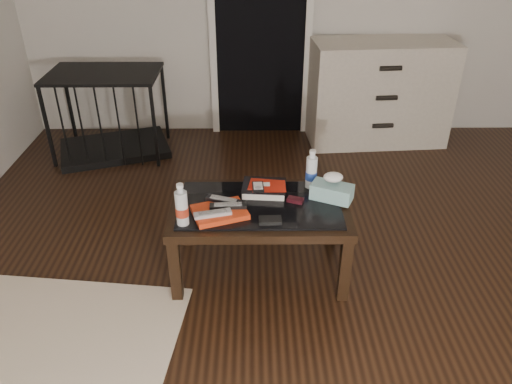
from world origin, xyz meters
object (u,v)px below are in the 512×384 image
dresser (379,93)px  water_bottle_right (312,169)px  coffee_table (260,213)px  tissue_box (332,192)px  pet_crate (112,127)px  textbook (264,188)px  water_bottle_left (181,204)px

dresser → water_bottle_right: (-0.78, -1.66, 0.13)m
coffee_table → tissue_box: size_ratio=4.35×
pet_crate → tissue_box: pet_crate is taller
dresser → pet_crate: bearing=-178.5°
water_bottle_right → tissue_box: (0.11, -0.14, -0.07)m
textbook → pet_crate: bearing=135.4°
pet_crate → water_bottle_left: bearing=-83.4°
coffee_table → pet_crate: pet_crate is taller
water_bottle_right → tissue_box: size_ratio=1.03×
dresser → water_bottle_right: dresser is taller
textbook → tissue_box: (0.38, -0.08, 0.02)m
pet_crate → textbook: pet_crate is taller
coffee_table → pet_crate: bearing=127.8°
textbook → coffee_table: bearing=-97.0°
coffee_table → water_bottle_right: bearing=32.0°
coffee_table → textbook: bearing=78.2°
coffee_table → tissue_box: 0.43m
water_bottle_left → textbook: bearing=36.6°
coffee_table → dresser: (1.08, 1.85, 0.05)m
tissue_box → water_bottle_left: bearing=-138.8°
water_bottle_right → water_bottle_left: bearing=-151.7°
water_bottle_right → textbook: bearing=-167.5°
water_bottle_left → tissue_box: (0.82, 0.24, -0.07)m
tissue_box → dresser: bearing=94.2°
dresser → pet_crate: size_ratio=1.18×
coffee_table → pet_crate: (-1.26, 1.62, -0.17)m
dresser → textbook: size_ratio=4.93×
coffee_table → textbook: size_ratio=4.00×
water_bottle_left → water_bottle_right: bearing=28.3°
coffee_table → water_bottle_right: (0.30, 0.19, 0.18)m
tissue_box → textbook: bearing=-167.0°
coffee_table → textbook: (0.03, 0.13, 0.09)m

